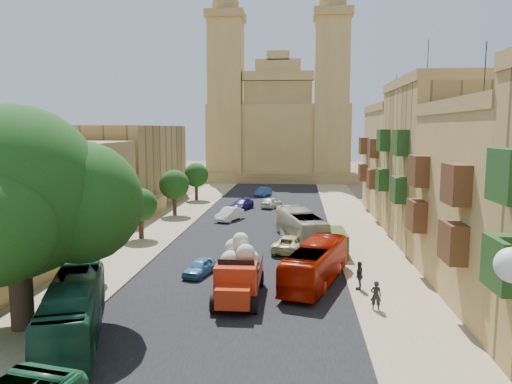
% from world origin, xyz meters
% --- Properties ---
extents(ground, '(260.00, 260.00, 0.00)m').
position_xyz_m(ground, '(0.00, 0.00, 0.00)').
color(ground, brown).
extents(road_surface, '(14.00, 140.00, 0.01)m').
position_xyz_m(road_surface, '(0.00, 30.00, 0.01)').
color(road_surface, black).
rests_on(road_surface, ground).
extents(sidewalk_east, '(5.00, 140.00, 0.01)m').
position_xyz_m(sidewalk_east, '(9.50, 30.00, 0.01)').
color(sidewalk_east, '#968662').
rests_on(sidewalk_east, ground).
extents(sidewalk_west, '(5.00, 140.00, 0.01)m').
position_xyz_m(sidewalk_west, '(-9.50, 30.00, 0.01)').
color(sidewalk_west, '#968662').
rests_on(sidewalk_west, ground).
extents(kerb_east, '(0.25, 140.00, 0.12)m').
position_xyz_m(kerb_east, '(7.00, 30.00, 0.06)').
color(kerb_east, '#968662').
rests_on(kerb_east, ground).
extents(kerb_west, '(0.25, 140.00, 0.12)m').
position_xyz_m(kerb_west, '(-7.00, 30.00, 0.06)').
color(kerb_west, '#968662').
rests_on(kerb_west, ground).
extents(townhouse_c, '(9.00, 14.00, 17.40)m').
position_xyz_m(townhouse_c, '(15.95, 25.00, 6.91)').
color(townhouse_c, '#AB894D').
rests_on(townhouse_c, ground).
extents(townhouse_d, '(9.00, 14.00, 15.90)m').
position_xyz_m(townhouse_d, '(15.95, 39.00, 6.16)').
color(townhouse_d, '#A08148').
rests_on(townhouse_d, ground).
extents(west_wall, '(1.00, 40.00, 1.80)m').
position_xyz_m(west_wall, '(-12.50, 20.00, 0.90)').
color(west_wall, '#A08148').
rests_on(west_wall, ground).
extents(west_building_low, '(10.00, 28.00, 8.40)m').
position_xyz_m(west_building_low, '(-18.00, 18.00, 4.20)').
color(west_building_low, olive).
rests_on(west_building_low, ground).
extents(west_building_mid, '(10.00, 22.00, 10.00)m').
position_xyz_m(west_building_mid, '(-18.00, 44.00, 5.00)').
color(west_building_mid, '#AB894D').
rests_on(west_building_mid, ground).
extents(church, '(28.00, 22.50, 36.30)m').
position_xyz_m(church, '(-0.00, 78.61, 9.52)').
color(church, '#A08148').
rests_on(church, ground).
extents(ficus_tree, '(10.83, 9.96, 10.83)m').
position_xyz_m(ficus_tree, '(-9.40, 4.01, 6.40)').
color(ficus_tree, '#38281C').
rests_on(ficus_tree, ground).
extents(street_tree_a, '(3.39, 3.39, 5.22)m').
position_xyz_m(street_tree_a, '(-10.00, 12.00, 3.49)').
color(street_tree_a, '#38281C').
rests_on(street_tree_a, ground).
extents(street_tree_b, '(2.92, 2.92, 4.48)m').
position_xyz_m(street_tree_b, '(-10.00, 24.00, 2.99)').
color(street_tree_b, '#38281C').
rests_on(street_tree_b, ground).
extents(street_tree_c, '(3.33, 3.33, 5.12)m').
position_xyz_m(street_tree_c, '(-10.00, 36.00, 3.43)').
color(street_tree_c, '#38281C').
rests_on(street_tree_c, ground).
extents(street_tree_d, '(3.29, 3.29, 5.05)m').
position_xyz_m(street_tree_d, '(-10.00, 48.00, 3.38)').
color(street_tree_d, '#38281C').
rests_on(street_tree_d, ground).
extents(red_truck, '(2.51, 6.27, 3.65)m').
position_xyz_m(red_truck, '(0.46, 9.16, 1.60)').
color(red_truck, red).
rests_on(red_truck, ground).
extents(olive_pickup, '(2.14, 4.45, 1.81)m').
position_xyz_m(olive_pickup, '(6.50, 20.00, 0.88)').
color(olive_pickup, '#344B1C').
rests_on(olive_pickup, ground).
extents(bus_green_north, '(5.16, 9.80, 2.67)m').
position_xyz_m(bus_green_north, '(-6.50, 3.07, 1.33)').
color(bus_green_north, '#174932').
rests_on(bus_green_north, ground).
extents(bus_red_east, '(4.65, 9.36, 2.54)m').
position_xyz_m(bus_red_east, '(4.91, 12.27, 1.27)').
color(bus_red_east, '#B11601').
rests_on(bus_red_east, ground).
extents(bus_cream_east, '(4.68, 10.01, 2.71)m').
position_xyz_m(bus_cream_east, '(4.00, 23.70, 1.36)').
color(bus_cream_east, '#C0B999').
rests_on(bus_cream_east, ground).
extents(car_blue_a, '(2.05, 3.45, 1.10)m').
position_xyz_m(car_blue_a, '(-2.68, 13.45, 0.55)').
color(car_blue_a, teal).
rests_on(car_blue_a, ground).
extents(car_white_a, '(2.78, 4.41, 1.37)m').
position_xyz_m(car_white_a, '(-3.43, 33.20, 0.69)').
color(car_white_a, white).
rests_on(car_white_a, ground).
extents(car_cream, '(3.13, 5.07, 1.31)m').
position_xyz_m(car_cream, '(3.21, 20.35, 0.66)').
color(car_cream, beige).
rests_on(car_cream, ground).
extents(car_dkblue, '(3.08, 4.59, 1.24)m').
position_xyz_m(car_dkblue, '(-2.97, 40.60, 0.62)').
color(car_dkblue, '#12104E').
rests_on(car_dkblue, ground).
extents(car_white_b, '(2.83, 4.15, 1.31)m').
position_xyz_m(car_white_b, '(0.50, 42.21, 0.66)').
color(car_white_b, white).
rests_on(car_white_b, ground).
extents(car_blue_b, '(2.35, 4.04, 1.26)m').
position_xyz_m(car_blue_b, '(-1.26, 52.76, 0.63)').
color(car_blue_b, '#2D4E97').
rests_on(car_blue_b, ground).
extents(pedestrian_a, '(0.62, 0.44, 1.60)m').
position_xyz_m(pedestrian_a, '(7.97, 7.99, 0.80)').
color(pedestrian_a, black).
rests_on(pedestrian_a, ground).
extents(pedestrian_c, '(0.52, 1.06, 1.76)m').
position_xyz_m(pedestrian_c, '(7.50, 11.32, 0.88)').
color(pedestrian_c, '#303037').
rests_on(pedestrian_c, ground).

